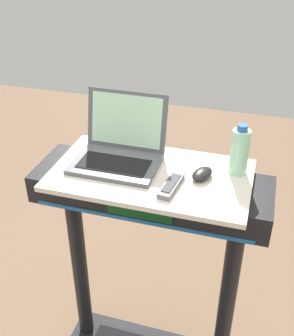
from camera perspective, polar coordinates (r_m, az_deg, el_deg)
name	(u,v)px	position (r m, az deg, el deg)	size (l,w,h in m)	color
desk_board	(151,175)	(1.56, 0.53, -0.95)	(0.74, 0.42, 0.02)	beige
laptop	(119,149)	(1.61, -3.80, 2.57)	(0.32, 0.28, 0.24)	#515459
computer_mouse	(202,174)	(1.53, 7.51, -0.79)	(0.06, 0.10, 0.03)	black
water_bottle	(240,151)	(1.55, 12.46, 2.28)	(0.07, 0.07, 0.19)	#9EDBB2
tv_remote	(171,185)	(1.47, 3.29, -2.38)	(0.06, 0.16, 0.02)	slate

